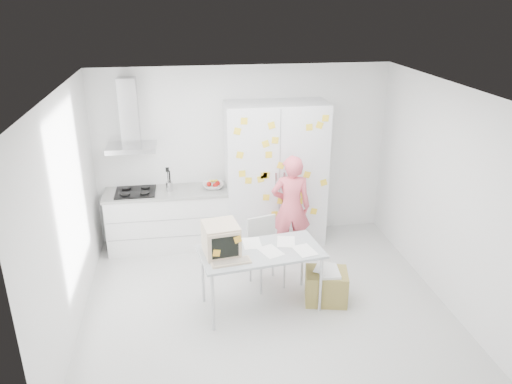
{
  "coord_description": "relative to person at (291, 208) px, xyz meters",
  "views": [
    {
      "loc": [
        -0.93,
        -5.33,
        3.68
      ],
      "look_at": [
        0.0,
        0.72,
        1.22
      ],
      "focal_mm": 35.0,
      "sensor_mm": 36.0,
      "label": 1
    }
  ],
  "objects": [
    {
      "name": "person",
      "position": [
        0.0,
        0.0,
        0.0
      ],
      "size": [
        0.61,
        0.44,
        1.58
      ],
      "primitive_type": "imported",
      "rotation": [
        0.0,
        0.0,
        3.03
      ],
      "color": "#E85A6A",
      "rests_on": "ground"
    },
    {
      "name": "desk",
      "position": [
        -0.94,
        -1.2,
        0.1
      ],
      "size": [
        1.55,
        0.93,
        1.17
      ],
      "rotation": [
        0.0,
        0.0,
        0.14
      ],
      "color": "#A9B0B4",
      "rests_on": "ground"
    },
    {
      "name": "chair",
      "position": [
        -0.49,
        -0.66,
        -0.26
      ],
      "size": [
        0.52,
        0.52,
        0.93
      ],
      "rotation": [
        0.0,
        0.0,
        0.28
      ],
      "color": "#B7B7B4",
      "rests_on": "ground"
    },
    {
      "name": "range_hood",
      "position": [
        -2.22,
        0.74,
        1.17
      ],
      "size": [
        0.7,
        0.48,
        1.01
      ],
      "color": "silver",
      "rests_on": "walls"
    },
    {
      "name": "tall_cabinet",
      "position": [
        -0.12,
        0.57,
        0.31
      ],
      "size": [
        1.5,
        0.68,
        2.2
      ],
      "color": "silver",
      "rests_on": "ground"
    },
    {
      "name": "walls",
      "position": [
        -0.57,
        -0.38,
        0.56
      ],
      "size": [
        4.52,
        4.01,
        2.7
      ],
      "color": "white",
      "rests_on": "ground"
    },
    {
      "name": "floor",
      "position": [
        -0.57,
        -1.1,
        -0.8
      ],
      "size": [
        4.5,
        4.0,
        0.02
      ],
      "primitive_type": "cube",
      "color": "silver",
      "rests_on": "ground"
    },
    {
      "name": "ceiling",
      "position": [
        -0.57,
        -1.1,
        1.91
      ],
      "size": [
        4.5,
        4.0,
        0.02
      ],
      "primitive_type": "cube",
      "color": "white",
      "rests_on": "walls"
    },
    {
      "name": "counter_run",
      "position": [
        -1.77,
        0.6,
        -0.32
      ],
      "size": [
        1.84,
        0.63,
        1.28
      ],
      "color": "white",
      "rests_on": "ground"
    },
    {
      "name": "cardboard_box",
      "position": [
        0.21,
        -1.21,
        -0.57
      ],
      "size": [
        0.6,
        0.52,
        0.46
      ],
      "rotation": [
        0.0,
        0.0,
        -0.22
      ],
      "color": "olive",
      "rests_on": "ground"
    }
  ]
}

